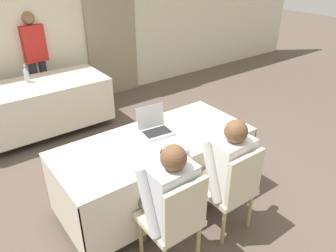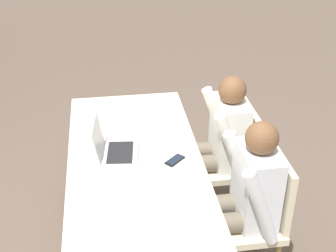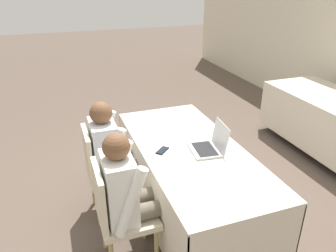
{
  "view_description": "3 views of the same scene",
  "coord_description": "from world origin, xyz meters",
  "px_view_note": "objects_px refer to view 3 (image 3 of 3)",
  "views": [
    {
      "loc": [
        -1.53,
        -2.27,
        2.38
      ],
      "look_at": [
        0.0,
        -0.22,
        1.0
      ],
      "focal_mm": 35.0,
      "sensor_mm": 36.0,
      "label": 1
    },
    {
      "loc": [
        -2.53,
        0.16,
        2.48
      ],
      "look_at": [
        0.0,
        -0.22,
        1.0
      ],
      "focal_mm": 50.0,
      "sensor_mm": 36.0,
      "label": 2
    },
    {
      "loc": [
        2.34,
        -1.06,
        2.16
      ],
      "look_at": [
        0.0,
        -0.22,
        1.0
      ],
      "focal_mm": 35.0,
      "sensor_mm": 36.0,
      "label": 3
    }
  ],
  "objects_px": {
    "laptop": "(209,146)",
    "person_white_shirt": "(130,192)",
    "chair_near_left": "(103,169)",
    "chair_near_right": "(118,212)",
    "person_checkered_shirt": "(113,152)",
    "cell_phone": "(162,151)"
  },
  "relations": [
    {
      "from": "chair_near_left",
      "to": "person_white_shirt",
      "type": "relative_size",
      "value": 0.78
    },
    {
      "from": "laptop",
      "to": "cell_phone",
      "type": "bearing_deg",
      "value": -101.77
    },
    {
      "from": "laptop",
      "to": "chair_near_left",
      "type": "xyz_separation_m",
      "value": [
        -0.42,
        -0.88,
        -0.3
      ]
    },
    {
      "from": "person_checkered_shirt",
      "to": "person_white_shirt",
      "type": "bearing_deg",
      "value": -180.0
    },
    {
      "from": "cell_phone",
      "to": "chair_near_left",
      "type": "xyz_separation_m",
      "value": [
        -0.29,
        -0.49,
        -0.26
      ]
    },
    {
      "from": "laptop",
      "to": "cell_phone",
      "type": "relative_size",
      "value": 2.26
    },
    {
      "from": "cell_phone",
      "to": "chair_near_right",
      "type": "bearing_deg",
      "value": -96.72
    },
    {
      "from": "laptop",
      "to": "person_white_shirt",
      "type": "bearing_deg",
      "value": -67.21
    },
    {
      "from": "chair_near_left",
      "to": "chair_near_right",
      "type": "xyz_separation_m",
      "value": [
        0.65,
        0.0,
        0.0
      ]
    },
    {
      "from": "chair_near_left",
      "to": "person_white_shirt",
      "type": "xyz_separation_m",
      "value": [
        0.65,
        0.1,
        0.16
      ]
    },
    {
      "from": "laptop",
      "to": "person_white_shirt",
      "type": "distance_m",
      "value": 0.82
    },
    {
      "from": "laptop",
      "to": "chair_near_right",
      "type": "relative_size",
      "value": 0.37
    },
    {
      "from": "chair_near_left",
      "to": "chair_near_right",
      "type": "bearing_deg",
      "value": -180.0
    },
    {
      "from": "chair_near_right",
      "to": "person_checkered_shirt",
      "type": "bearing_deg",
      "value": -9.03
    },
    {
      "from": "chair_near_left",
      "to": "cell_phone",
      "type": "bearing_deg",
      "value": -120.92
    },
    {
      "from": "person_white_shirt",
      "to": "cell_phone",
      "type": "bearing_deg",
      "value": -47.27
    },
    {
      "from": "cell_phone",
      "to": "laptop",
      "type": "bearing_deg",
      "value": 28.96
    },
    {
      "from": "cell_phone",
      "to": "chair_near_left",
      "type": "relative_size",
      "value": 0.16
    },
    {
      "from": "chair_near_left",
      "to": "person_white_shirt",
      "type": "bearing_deg",
      "value": -170.97
    },
    {
      "from": "cell_phone",
      "to": "person_checkered_shirt",
      "type": "xyz_separation_m",
      "value": [
        -0.29,
        -0.39,
        -0.1
      ]
    },
    {
      "from": "person_checkered_shirt",
      "to": "chair_near_left",
      "type": "bearing_deg",
      "value": 90.0
    },
    {
      "from": "cell_phone",
      "to": "person_white_shirt",
      "type": "xyz_separation_m",
      "value": [
        0.36,
        -0.39,
        -0.1
      ]
    }
  ]
}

